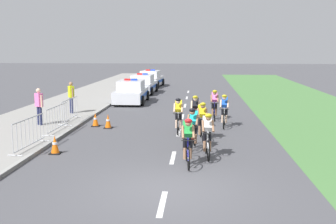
{
  "coord_description": "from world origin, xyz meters",
  "views": [
    {
      "loc": [
        0.8,
        -9.93,
        3.62
      ],
      "look_at": [
        -0.37,
        5.65,
        1.1
      ],
      "focal_mm": 43.19,
      "sensor_mm": 36.0,
      "label": 1
    }
  ],
  "objects_px": {
    "police_car_second": "(143,85)",
    "cyclist_fourth": "(202,120)",
    "police_car_nearest": "(131,92)",
    "cyclist_eighth": "(214,104)",
    "spectator_closest": "(71,95)",
    "cyclist_lead": "(188,141)",
    "cyclist_third": "(193,128)",
    "spectator_middle": "(39,104)",
    "cyclist_sixth": "(224,110)",
    "crowd_barrier_front": "(29,133)",
    "traffic_cone_near": "(55,145)",
    "traffic_cone_mid": "(108,121)",
    "police_car_third": "(151,79)",
    "traffic_cone_far": "(95,120)",
    "cyclist_second": "(207,134)",
    "cyclist_seventh": "(195,111)",
    "crowd_barrier_rear": "(70,110)",
    "cyclist_fifth": "(178,115)",
    "crowd_barrier_middle": "(57,119)"
  },
  "relations": [
    {
      "from": "police_car_nearest",
      "to": "police_car_third",
      "type": "bearing_deg",
      "value": 90.01
    },
    {
      "from": "police_car_third",
      "to": "spectator_middle",
      "type": "xyz_separation_m",
      "value": [
        -2.79,
        -19.39,
        0.4
      ]
    },
    {
      "from": "police_car_nearest",
      "to": "spectator_closest",
      "type": "height_order",
      "value": "spectator_closest"
    },
    {
      "from": "cyclist_lead",
      "to": "crowd_barrier_middle",
      "type": "bearing_deg",
      "value": 142.74
    },
    {
      "from": "police_car_second",
      "to": "spectator_middle",
      "type": "bearing_deg",
      "value": -101.23
    },
    {
      "from": "police_car_nearest",
      "to": "traffic_cone_far",
      "type": "height_order",
      "value": "police_car_nearest"
    },
    {
      "from": "traffic_cone_mid",
      "to": "traffic_cone_far",
      "type": "xyz_separation_m",
      "value": [
        -0.68,
        0.38,
        0.0
      ]
    },
    {
      "from": "cyclist_fifth",
      "to": "crowd_barrier_middle",
      "type": "bearing_deg",
      "value": -173.69
    },
    {
      "from": "cyclist_seventh",
      "to": "police_car_third",
      "type": "height_order",
      "value": "police_car_third"
    },
    {
      "from": "cyclist_third",
      "to": "crowd_barrier_rear",
      "type": "bearing_deg",
      "value": 143.07
    },
    {
      "from": "cyclist_second",
      "to": "traffic_cone_near",
      "type": "bearing_deg",
      "value": 179.07
    },
    {
      "from": "cyclist_fourth",
      "to": "traffic_cone_near",
      "type": "xyz_separation_m",
      "value": [
        -5.03,
        -2.51,
        -0.48
      ]
    },
    {
      "from": "cyclist_seventh",
      "to": "spectator_middle",
      "type": "height_order",
      "value": "spectator_middle"
    },
    {
      "from": "police_car_second",
      "to": "traffic_cone_mid",
      "type": "relative_size",
      "value": 6.97
    },
    {
      "from": "traffic_cone_near",
      "to": "cyclist_second",
      "type": "bearing_deg",
      "value": -0.93
    },
    {
      "from": "traffic_cone_far",
      "to": "cyclist_second",
      "type": "bearing_deg",
      "value": -44.6
    },
    {
      "from": "cyclist_fifth",
      "to": "police_car_third",
      "type": "distance_m",
      "value": 20.36
    },
    {
      "from": "cyclist_lead",
      "to": "crowd_barrier_rear",
      "type": "height_order",
      "value": "cyclist_lead"
    },
    {
      "from": "police_car_third",
      "to": "cyclist_fifth",
      "type": "bearing_deg",
      "value": -79.97
    },
    {
      "from": "traffic_cone_far",
      "to": "cyclist_third",
      "type": "bearing_deg",
      "value": -40.44
    },
    {
      "from": "cyclist_lead",
      "to": "cyclist_third",
      "type": "distance_m",
      "value": 2.06
    },
    {
      "from": "crowd_barrier_rear",
      "to": "traffic_cone_far",
      "type": "relative_size",
      "value": 3.63
    },
    {
      "from": "traffic_cone_near",
      "to": "crowd_barrier_middle",
      "type": "bearing_deg",
      "value": 107.86
    },
    {
      "from": "cyclist_sixth",
      "to": "crowd_barrier_front",
      "type": "distance_m",
      "value": 8.61
    },
    {
      "from": "cyclist_fifth",
      "to": "traffic_cone_far",
      "type": "bearing_deg",
      "value": 164.04
    },
    {
      "from": "cyclist_fourth",
      "to": "cyclist_sixth",
      "type": "relative_size",
      "value": 1.0
    },
    {
      "from": "police_car_second",
      "to": "cyclist_fourth",
      "type": "bearing_deg",
      "value": -74.12
    },
    {
      "from": "cyclist_third",
      "to": "police_car_nearest",
      "type": "bearing_deg",
      "value": 109.46
    },
    {
      "from": "traffic_cone_far",
      "to": "traffic_cone_near",
      "type": "bearing_deg",
      "value": -91.91
    },
    {
      "from": "crowd_barrier_front",
      "to": "spectator_closest",
      "type": "bearing_deg",
      "value": 96.7
    },
    {
      "from": "police_car_third",
      "to": "traffic_cone_near",
      "type": "xyz_separation_m",
      "value": [
        -0.5,
        -23.81,
        -0.37
      ]
    },
    {
      "from": "traffic_cone_near",
      "to": "cyclist_third",
      "type": "bearing_deg",
      "value": 12.01
    },
    {
      "from": "crowd_barrier_rear",
      "to": "cyclist_fifth",
      "type": "bearing_deg",
      "value": -17.83
    },
    {
      "from": "cyclist_eighth",
      "to": "police_car_second",
      "type": "xyz_separation_m",
      "value": [
        -5.2,
        11.39,
        -0.11
      ]
    },
    {
      "from": "police_car_third",
      "to": "spectator_middle",
      "type": "height_order",
      "value": "spectator_middle"
    },
    {
      "from": "cyclist_fourth",
      "to": "crowd_barrier_rear",
      "type": "relative_size",
      "value": 0.74
    },
    {
      "from": "police_car_third",
      "to": "crowd_barrier_front",
      "type": "distance_m",
      "value": 23.62
    },
    {
      "from": "crowd_barrier_rear",
      "to": "crowd_barrier_front",
      "type": "bearing_deg",
      "value": -87.41
    },
    {
      "from": "cyclist_fourth",
      "to": "spectator_middle",
      "type": "distance_m",
      "value": 7.57
    },
    {
      "from": "police_car_second",
      "to": "traffic_cone_mid",
      "type": "bearing_deg",
      "value": -88.6
    },
    {
      "from": "cyclist_seventh",
      "to": "crowd_barrier_rear",
      "type": "xyz_separation_m",
      "value": [
        -5.98,
        0.76,
        -0.14
      ]
    },
    {
      "from": "cyclist_seventh",
      "to": "crowd_barrier_front",
      "type": "distance_m",
      "value": 7.27
    },
    {
      "from": "cyclist_second",
      "to": "crowd_barrier_front",
      "type": "distance_m",
      "value": 6.19
    },
    {
      "from": "cyclist_eighth",
      "to": "spectator_closest",
      "type": "xyz_separation_m",
      "value": [
        -7.57,
        0.72,
        0.3
      ]
    },
    {
      "from": "cyclist_second",
      "to": "crowd_barrier_middle",
      "type": "relative_size",
      "value": 0.74
    },
    {
      "from": "cyclist_third",
      "to": "police_car_nearest",
      "type": "relative_size",
      "value": 0.39
    },
    {
      "from": "crowd_barrier_rear",
      "to": "cyclist_fourth",
      "type": "bearing_deg",
      "value": -25.22
    },
    {
      "from": "cyclist_fourth",
      "to": "police_car_nearest",
      "type": "height_order",
      "value": "police_car_nearest"
    },
    {
      "from": "cyclist_lead",
      "to": "police_car_nearest",
      "type": "relative_size",
      "value": 0.39
    },
    {
      "from": "crowd_barrier_middle",
      "to": "spectator_closest",
      "type": "distance_m",
      "value": 4.68
    }
  ]
}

